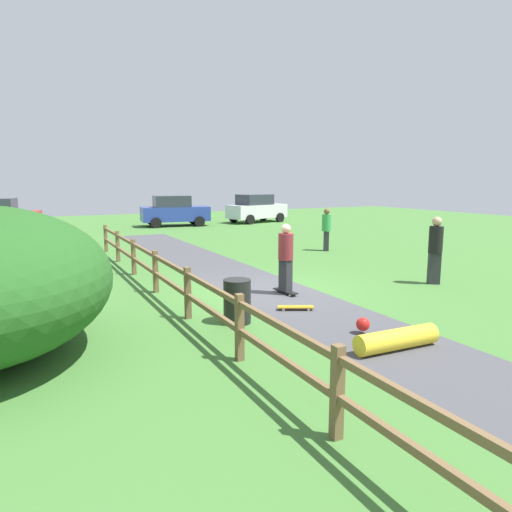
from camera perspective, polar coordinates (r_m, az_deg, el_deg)
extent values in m
plane|color=#427533|center=(12.07, 1.45, -4.46)|extent=(60.00, 60.00, 0.00)
cube|color=#47474C|center=(12.07, 1.45, -4.41)|extent=(2.40, 28.00, 0.02)
cube|color=brown|center=(5.42, 9.98, -16.25)|extent=(0.12, 0.12, 1.10)
cube|color=brown|center=(7.48, -2.04, -8.81)|extent=(0.12, 0.12, 1.10)
cube|color=brown|center=(9.79, -8.43, -4.53)|extent=(0.12, 0.12, 1.10)
cube|color=brown|center=(12.20, -12.30, -1.88)|extent=(0.12, 0.12, 1.10)
cube|color=brown|center=(14.66, -14.87, -0.11)|extent=(0.12, 0.12, 1.10)
cube|color=brown|center=(17.16, -16.70, 1.15)|extent=(0.12, 0.12, 1.10)
cube|color=brown|center=(19.68, -18.06, 2.08)|extent=(0.12, 0.12, 1.10)
cube|color=brown|center=(10.99, -10.57, -3.32)|extent=(0.08, 18.00, 0.09)
cube|color=brown|center=(10.91, -10.64, -1.01)|extent=(0.08, 18.00, 0.09)
cylinder|color=black|center=(9.43, -2.34, -5.60)|extent=(0.56, 0.56, 0.90)
cube|color=black|center=(11.81, 3.64, -4.33)|extent=(0.31, 0.82, 0.02)
cylinder|color=silver|center=(11.99, 2.52, -4.32)|extent=(0.04, 0.06, 0.06)
cylinder|color=silver|center=(12.08, 3.08, -4.22)|extent=(0.04, 0.06, 0.06)
cylinder|color=silver|center=(11.56, 4.21, -4.85)|extent=(0.04, 0.06, 0.06)
cylinder|color=silver|center=(11.65, 4.79, -4.74)|extent=(0.04, 0.06, 0.06)
cube|color=#2D2D33|center=(11.72, 3.66, -2.38)|extent=(0.24, 0.34, 0.80)
cylinder|color=maroon|center=(11.59, 3.70, 1.16)|extent=(0.43, 0.43, 0.66)
sphere|color=beige|center=(11.54, 3.72, 3.39)|extent=(0.24, 0.24, 0.24)
cylinder|color=yellow|center=(8.35, 16.97, -9.80)|extent=(1.60, 0.41, 0.36)
sphere|color=red|center=(9.01, 13.03, -8.21)|extent=(0.26, 0.26, 0.26)
cube|color=#BF8C19|center=(10.38, 4.92, -6.27)|extent=(0.81, 0.53, 0.02)
cylinder|color=silver|center=(10.49, 6.41, -6.36)|extent=(0.07, 0.05, 0.06)
cylinder|color=silver|center=(10.35, 6.51, -6.58)|extent=(0.07, 0.05, 0.06)
cylinder|color=silver|center=(10.44, 3.34, -6.40)|extent=(0.07, 0.05, 0.06)
cylinder|color=silver|center=(10.30, 3.40, -6.62)|extent=(0.07, 0.05, 0.06)
cube|color=#2D2D33|center=(19.24, 8.65, 1.86)|extent=(0.34, 0.38, 0.82)
cylinder|color=green|center=(19.16, 8.71, 4.08)|extent=(0.52, 0.52, 0.68)
sphere|color=brown|center=(19.12, 8.74, 5.46)|extent=(0.25, 0.25, 0.25)
cube|color=#2D2D33|center=(13.85, 21.12, -1.43)|extent=(0.38, 0.34, 0.88)
cylinder|color=black|center=(13.73, 21.32, 1.90)|extent=(0.53, 0.53, 0.74)
sphere|color=tan|center=(13.68, 21.44, 3.98)|extent=(0.27, 0.27, 0.27)
cylinder|color=black|center=(29.10, -26.21, 3.34)|extent=(0.68, 0.37, 0.64)
cylinder|color=black|center=(27.39, -26.93, 2.97)|extent=(0.68, 0.37, 0.64)
cube|color=#283D99|center=(29.80, -9.93, 5.14)|extent=(4.36, 2.16, 0.90)
cube|color=#2D333D|center=(29.71, -10.36, 6.67)|extent=(2.36, 1.80, 0.70)
cylinder|color=black|center=(30.96, -7.75, 4.52)|extent=(0.66, 0.31, 0.64)
cylinder|color=black|center=(29.26, -6.98, 4.25)|extent=(0.66, 0.31, 0.64)
cylinder|color=black|center=(30.48, -12.72, 4.30)|extent=(0.66, 0.31, 0.64)
cylinder|color=black|center=(28.75, -12.23, 4.02)|extent=(0.66, 0.31, 0.64)
cube|color=silver|center=(31.99, 0.12, 5.56)|extent=(4.48, 2.62, 0.90)
cube|color=#2D333D|center=(31.81, -0.16, 6.98)|extent=(2.50, 2.02, 0.70)
cylinder|color=black|center=(33.56, 0.90, 4.97)|extent=(0.68, 0.38, 0.64)
cylinder|color=black|center=(32.26, 2.97, 4.78)|extent=(0.68, 0.38, 0.64)
cylinder|color=black|center=(31.86, -2.77, 4.72)|extent=(0.68, 0.38, 0.64)
cylinder|color=black|center=(30.48, -0.75, 4.53)|extent=(0.68, 0.38, 0.64)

